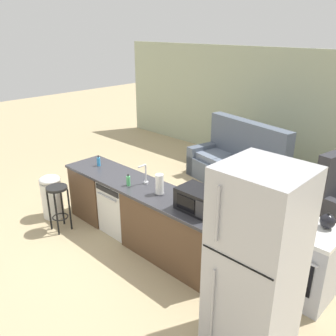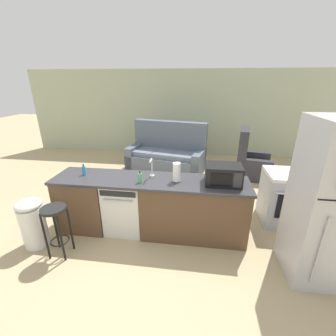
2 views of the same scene
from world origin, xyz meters
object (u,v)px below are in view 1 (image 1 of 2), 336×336
(soap_bottle, at_px, (128,181))
(kettle, at_px, (328,221))
(refrigerator, at_px, (256,265))
(dish_soap_bottle, at_px, (99,162))
(bar_stool, at_px, (58,199))
(trash_bin, at_px, (52,196))
(microwave, at_px, (198,200))
(stove_range, at_px, (301,260))
(paper_towel_roll, at_px, (160,185))
(dishwasher, at_px, (124,206))
(couch, at_px, (239,166))

(soap_bottle, height_order, kettle, kettle)
(refrigerator, bearing_deg, dish_soap_bottle, 169.76)
(bar_stool, bearing_deg, trash_bin, 164.05)
(dish_soap_bottle, bearing_deg, soap_bottle, -9.86)
(bar_stool, bearing_deg, microwave, 17.61)
(dish_soap_bottle, relative_size, kettle, 0.86)
(dish_soap_bottle, distance_m, trash_bin, 1.01)
(kettle, bearing_deg, dish_soap_bottle, -169.32)
(soap_bottle, bearing_deg, kettle, 18.02)
(refrigerator, bearing_deg, trash_bin, -179.82)
(trash_bin, bearing_deg, refrigerator, 0.18)
(stove_range, bearing_deg, bar_stool, -159.49)
(stove_range, distance_m, microwave, 1.39)
(paper_towel_roll, xyz_separation_m, kettle, (1.96, 0.69, -0.05))
(dishwasher, xyz_separation_m, dish_soap_bottle, (-0.64, 0.04, 0.55))
(paper_towel_roll, xyz_separation_m, dish_soap_bottle, (-1.45, 0.05, -0.07))
(refrigerator, xyz_separation_m, trash_bin, (-3.80, -0.01, -0.59))
(paper_towel_roll, relative_size, trash_bin, 0.38)
(stove_range, height_order, bar_stool, stove_range)
(microwave, distance_m, dish_soap_bottle, 2.10)
(dishwasher, distance_m, microwave, 1.59)
(kettle, bearing_deg, paper_towel_roll, -160.64)
(paper_towel_roll, bearing_deg, stove_range, 17.32)
(soap_bottle, bearing_deg, paper_towel_roll, 12.69)
(refrigerator, distance_m, trash_bin, 3.85)
(stove_range, height_order, trash_bin, stove_range)
(soap_bottle, height_order, bar_stool, soap_bottle)
(dishwasher, xyz_separation_m, trash_bin, (-1.20, -0.56, -0.04))
(paper_towel_roll, relative_size, dish_soap_bottle, 1.60)
(bar_stool, height_order, trash_bin, same)
(microwave, height_order, couch, couch)
(dish_soap_bottle, distance_m, couch, 2.91)
(dishwasher, bearing_deg, paper_towel_roll, -0.81)
(kettle, xyz_separation_m, couch, (-2.48, 2.06, -0.59))
(trash_bin, bearing_deg, soap_bottle, 16.23)
(dishwasher, xyz_separation_m, couch, (0.29, 2.74, -0.03))
(trash_bin, bearing_deg, couch, 65.74)
(dish_soap_bottle, height_order, trash_bin, dish_soap_bottle)
(refrigerator, distance_m, couch, 4.06)
(paper_towel_roll, relative_size, bar_stool, 0.38)
(microwave, bearing_deg, kettle, 27.52)
(dishwasher, relative_size, kettle, 4.10)
(soap_bottle, height_order, couch, couch)
(bar_stool, bearing_deg, soap_bottle, 29.18)
(paper_towel_roll, height_order, trash_bin, paper_towel_roll)
(stove_range, bearing_deg, dish_soap_bottle, -171.01)
(stove_range, xyz_separation_m, microwave, (-1.14, -0.55, 0.59))
(couch, bearing_deg, trash_bin, -114.26)
(stove_range, xyz_separation_m, bar_stool, (-3.33, -1.24, 0.08))
(soap_bottle, xyz_separation_m, dish_soap_bottle, (-0.93, 0.16, 0.00))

